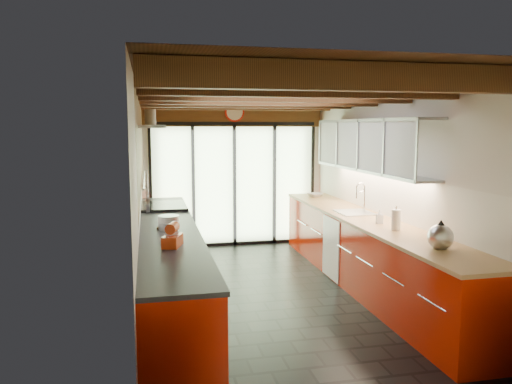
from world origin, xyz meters
TOP-DOWN VIEW (x-y plane):
  - ground at (0.00, 0.00)m, footprint 5.50×5.50m
  - room_shell at (0.00, 0.00)m, footprint 5.50×5.50m
  - ceiling_beams at (-0.00, 0.38)m, footprint 3.14×5.06m
  - glass_door at (0.00, 2.69)m, footprint 2.95×0.10m
  - left_counter at (-1.28, 0.00)m, footprint 0.68×5.00m
  - range_stove at (-1.28, 1.45)m, footprint 0.66×0.90m
  - right_counter at (1.27, 0.00)m, footprint 0.68×5.00m
  - sink_assembly at (1.29, 0.40)m, footprint 0.45×0.52m
  - upper_cabinets_right at (1.43, 0.30)m, footprint 0.34×3.00m
  - left_wall_fixtures at (-1.47, 0.29)m, footprint 0.28×2.60m
  - stand_mixer at (-1.27, -1.02)m, footprint 0.23×0.30m
  - pot_large at (-1.27, -0.15)m, footprint 0.30×0.30m
  - pot_small at (-1.27, -0.20)m, footprint 0.30×0.30m
  - cutting_board at (-1.27, -0.04)m, footprint 0.28×0.35m
  - kettle at (1.27, -1.67)m, footprint 0.33×0.35m
  - paper_towel at (1.27, -0.78)m, footprint 0.13×0.13m
  - soap_bottle at (1.27, -0.37)m, footprint 0.10×0.10m
  - bowl at (1.27, 2.04)m, footprint 0.30×0.30m

SIDE VIEW (x-z plane):
  - ground at x=0.00m, z-range 0.00..0.00m
  - right_counter at x=1.27m, z-range 0.00..0.92m
  - left_counter at x=-1.28m, z-range 0.00..0.92m
  - range_stove at x=-1.28m, z-range -0.01..0.96m
  - cutting_board at x=-1.27m, z-range 0.92..0.95m
  - bowl at x=1.27m, z-range 0.92..0.98m
  - sink_assembly at x=1.29m, z-range 0.75..1.17m
  - pot_small at x=-1.27m, z-range 0.92..1.01m
  - pot_large at x=-1.27m, z-range 0.92..1.08m
  - soap_bottle at x=1.27m, z-range 0.92..1.09m
  - stand_mixer at x=-1.27m, z-range 0.89..1.14m
  - paper_towel at x=1.27m, z-range 0.90..1.18m
  - kettle at x=1.27m, z-range 0.90..1.20m
  - room_shell at x=0.00m, z-range -1.10..4.40m
  - glass_door at x=0.00m, z-range 0.21..3.11m
  - left_wall_fixtures at x=-1.47m, z-range 1.31..2.26m
  - upper_cabinets_right at x=1.43m, z-range 0.35..3.35m
  - ceiling_beams at x=0.00m, z-range 0.01..4.91m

